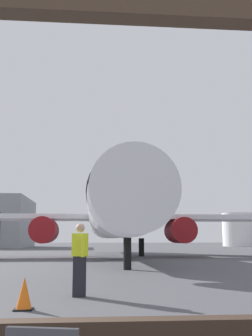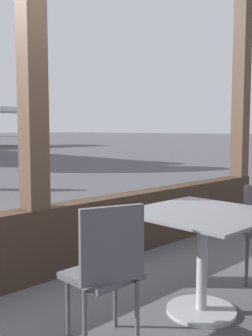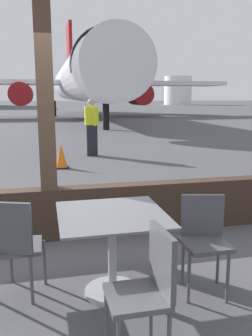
{
  "view_description": "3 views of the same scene",
  "coord_description": "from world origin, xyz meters",
  "px_view_note": "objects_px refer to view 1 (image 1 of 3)",
  "views": [
    {
      "loc": [
        1.65,
        -3.79,
        1.36
      ],
      "look_at": [
        2.81,
        9.86,
        3.75
      ],
      "focal_mm": 43.6,
      "sensor_mm": 36.0,
      "label": 1
    },
    {
      "loc": [
        -1.9,
        -3.11,
        1.37
      ],
      "look_at": [
        0.53,
        -0.63,
        1.04
      ],
      "focal_mm": 42.69,
      "sensor_mm": 36.0,
      "label": 2
    },
    {
      "loc": [
        -0.03,
        -4.41,
        1.8
      ],
      "look_at": [
        0.92,
        -0.31,
        0.95
      ],
      "focal_mm": 37.93,
      "sensor_mm": 36.0,
      "label": 3
    }
  ],
  "objects_px": {
    "ground_crew_worker": "(80,258)",
    "traffic_cone": "(24,294)",
    "airplane": "(114,213)",
    "fuel_storage_tank": "(239,230)"
  },
  "relations": [
    {
      "from": "ground_crew_worker",
      "to": "traffic_cone",
      "type": "bearing_deg",
      "value": -120.18
    },
    {
      "from": "airplane",
      "to": "fuel_storage_tank",
      "type": "bearing_deg",
      "value": 60.0
    },
    {
      "from": "airplane",
      "to": "fuel_storage_tank",
      "type": "distance_m",
      "value": 52.12
    },
    {
      "from": "ground_crew_worker",
      "to": "traffic_cone",
      "type": "xyz_separation_m",
      "value": [
        -1.02,
        -1.76,
        -0.6
      ]
    },
    {
      "from": "fuel_storage_tank",
      "to": "airplane",
      "type": "bearing_deg",
      "value": -120.0
    },
    {
      "from": "airplane",
      "to": "fuel_storage_tank",
      "type": "xyz_separation_m",
      "value": [
        26.06,
        45.14,
        -0.2
      ]
    },
    {
      "from": "airplane",
      "to": "fuel_storage_tank",
      "type": "relative_size",
      "value": 4.97
    },
    {
      "from": "traffic_cone",
      "to": "fuel_storage_tank",
      "type": "relative_size",
      "value": 0.1
    },
    {
      "from": "airplane",
      "to": "ground_crew_worker",
      "type": "xyz_separation_m",
      "value": [
        -1.91,
        -20.17,
        -2.38
      ]
    },
    {
      "from": "ground_crew_worker",
      "to": "fuel_storage_tank",
      "type": "relative_size",
      "value": 0.28
    }
  ]
}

